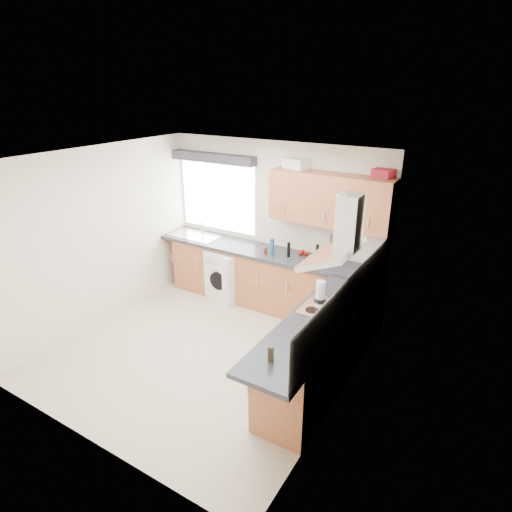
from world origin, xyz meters
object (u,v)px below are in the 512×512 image
Objects in this scene: upper_cabinets at (330,200)px; washing_machine at (228,274)px; oven at (323,346)px; extractor_hood at (340,239)px.

upper_cabinets reaches higher than washing_machine.
oven is at bearing -15.18° from washing_machine.
upper_cabinets is at bearing 112.54° from oven.
extractor_hood is (0.10, -0.00, 1.34)m from oven.
extractor_hood is 2.81m from washing_machine.
oven is 2.37m from washing_machine.
washing_machine is at bearing 153.44° from extractor_hood.
upper_cabinets reaches higher than oven.
upper_cabinets is 2.09m from washing_machine.
washing_machine is at bearing -171.74° from upper_cabinets.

